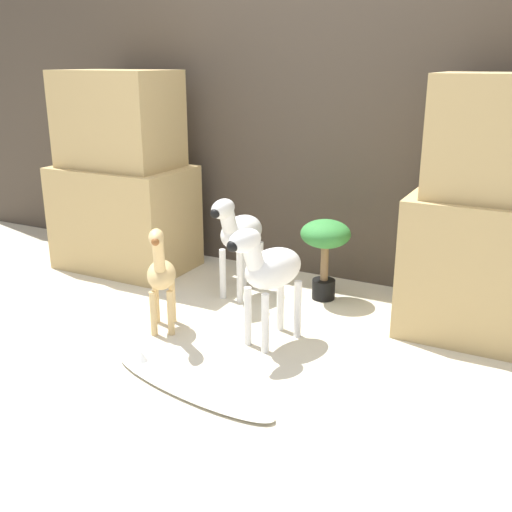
% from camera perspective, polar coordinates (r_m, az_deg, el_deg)
% --- Properties ---
extents(ground_plane, '(14.00, 14.00, 0.00)m').
position_cam_1_polar(ground_plane, '(3.03, -4.34, -8.99)').
color(ground_plane, beige).
extents(wall_back, '(6.40, 0.08, 2.20)m').
position_cam_1_polar(wall_back, '(3.89, 5.85, 13.97)').
color(wall_back, '#473D33').
rests_on(wall_back, ground_plane).
extents(rock_pillar_left, '(0.89, 0.58, 1.32)m').
position_cam_1_polar(rock_pillar_left, '(4.16, -12.59, 6.99)').
color(rock_pillar_left, tan).
rests_on(rock_pillar_left, ground_plane).
extents(rock_pillar_right, '(0.89, 0.58, 1.32)m').
position_cam_1_polar(rock_pillar_right, '(3.23, 22.32, 2.89)').
color(rock_pillar_right, tan).
rests_on(rock_pillar_right, ground_plane).
extents(zebra_right, '(0.29, 0.49, 0.64)m').
position_cam_1_polar(zebra_right, '(2.95, 1.22, -1.19)').
color(zebra_right, white).
rests_on(zebra_right, ground_plane).
extents(zebra_left, '(0.22, 0.48, 0.64)m').
position_cam_1_polar(zebra_left, '(3.57, -1.68, 2.27)').
color(zebra_left, white).
rests_on(zebra_left, ground_plane).
extents(giraffe_figurine, '(0.28, 0.36, 0.60)m').
position_cam_1_polar(giraffe_figurine, '(3.15, -9.05, -1.71)').
color(giraffe_figurine, tan).
rests_on(giraffe_figurine, ground_plane).
extents(potted_palm_front, '(0.30, 0.30, 0.49)m').
position_cam_1_polar(potted_palm_front, '(3.55, 6.61, 1.32)').
color(potted_palm_front, black).
rests_on(potted_palm_front, ground_plane).
extents(surfboard, '(0.94, 0.38, 0.08)m').
position_cam_1_polar(surfboard, '(2.72, -6.40, -12.01)').
color(surfboard, silver).
rests_on(surfboard, ground_plane).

